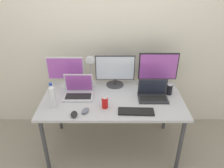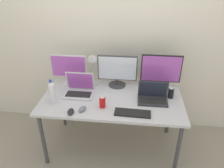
# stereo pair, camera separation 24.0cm
# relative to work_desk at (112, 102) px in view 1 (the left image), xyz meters

# --- Properties ---
(ground_plane) EXTENTS (16.00, 16.00, 0.00)m
(ground_plane) POSITION_rel_work_desk_xyz_m (0.00, 0.00, -0.68)
(ground_plane) COLOR gray
(wall_back) EXTENTS (7.00, 0.08, 2.60)m
(wall_back) POSITION_rel_work_desk_xyz_m (0.00, 0.59, 0.62)
(wall_back) COLOR silver
(wall_back) RESTS_ON ground
(work_desk) EXTENTS (1.59, 0.83, 0.74)m
(work_desk) POSITION_rel_work_desk_xyz_m (0.00, 0.00, 0.00)
(work_desk) COLOR #424247
(work_desk) RESTS_ON ground
(monitor_left) EXTENTS (0.44, 0.18, 0.38)m
(monitor_left) POSITION_rel_work_desk_xyz_m (-0.56, 0.27, 0.27)
(monitor_left) COLOR silver
(monitor_left) RESTS_ON work_desk
(monitor_center) EXTENTS (0.48, 0.21, 0.39)m
(monitor_center) POSITION_rel_work_desk_xyz_m (0.03, 0.30, 0.27)
(monitor_center) COLOR #38383D
(monitor_center) RESTS_ON work_desk
(monitor_right) EXTENTS (0.47, 0.18, 0.44)m
(monitor_right) POSITION_rel_work_desk_xyz_m (0.55, 0.27, 0.30)
(monitor_right) COLOR black
(monitor_right) RESTS_ON work_desk
(laptop_silver) EXTENTS (0.33, 0.24, 0.25)m
(laptop_silver) POSITION_rel_work_desk_xyz_m (-0.39, 0.05, 0.12)
(laptop_silver) COLOR silver
(laptop_silver) RESTS_ON work_desk
(laptop_secondary) EXTENTS (0.33, 0.21, 0.22)m
(laptop_secondary) POSITION_rel_work_desk_xyz_m (0.45, -0.00, 0.11)
(laptop_secondary) COLOR #2D2D33
(laptop_secondary) RESTS_ON work_desk
(keyboard_main) EXTENTS (0.37, 0.14, 0.02)m
(keyboard_main) POSITION_rel_work_desk_xyz_m (0.24, -0.28, 0.07)
(keyboard_main) COLOR black
(keyboard_main) RESTS_ON work_desk
(mouse_by_keyboard) EXTENTS (0.08, 0.12, 0.03)m
(mouse_by_keyboard) POSITION_rel_work_desk_xyz_m (-0.39, -0.33, 0.08)
(mouse_by_keyboard) COLOR black
(mouse_by_keyboard) RESTS_ON work_desk
(mouse_by_laptop) EXTENTS (0.09, 0.12, 0.04)m
(mouse_by_laptop) POSITION_rel_work_desk_xyz_m (-0.28, -0.27, 0.08)
(mouse_by_laptop) COLOR slate
(mouse_by_laptop) RESTS_ON work_desk
(water_bottle) EXTENTS (0.07, 0.07, 0.28)m
(water_bottle) POSITION_rel_work_desk_xyz_m (-0.63, -0.16, 0.19)
(water_bottle) COLOR silver
(water_bottle) RESTS_ON work_desk
(soda_can_near_keyboard) EXTENTS (0.07, 0.07, 0.13)m
(soda_can_near_keyboard) POSITION_rel_work_desk_xyz_m (-0.08, -0.19, 0.12)
(soda_can_near_keyboard) COLOR red
(soda_can_near_keyboard) RESTS_ON work_desk
(soda_can_by_laptop) EXTENTS (0.07, 0.07, 0.13)m
(soda_can_by_laptop) POSITION_rel_work_desk_xyz_m (0.66, 0.08, 0.12)
(soda_can_by_laptop) COLOR black
(soda_can_by_laptop) RESTS_ON work_desk
(desk_lamp) EXTENTS (0.11, 0.18, 0.44)m
(desk_lamp) POSITION_rel_work_desk_xyz_m (-0.26, 0.25, 0.36)
(desk_lamp) COLOR #B7B7BC
(desk_lamp) RESTS_ON work_desk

